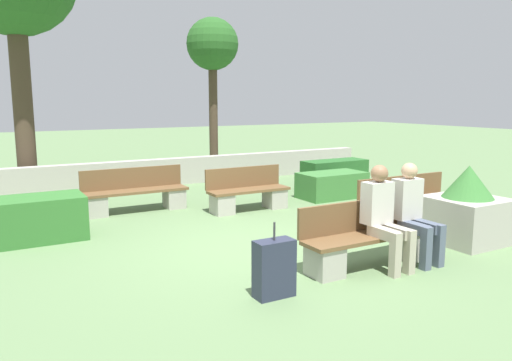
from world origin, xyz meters
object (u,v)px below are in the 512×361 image
Objects in this scene: person_seated_man at (414,208)px; person_seated_woman at (384,212)px; planter_corner_left at (467,209)px; suitcase at (274,269)px; tree_center_left at (212,48)px; bench_left_side at (136,195)px; bench_right_side at (248,195)px; bench_front at (368,242)px; bench_back at (409,206)px.

person_seated_woman is (-0.53, 0.00, 0.01)m from person_seated_man.
person_seated_woman is 1.13× the size of planter_corner_left.
suitcase is at bearing -173.91° from planter_corner_left.
tree_center_left reaches higher than planter_corner_left.
person_seated_man is 0.53m from person_seated_woman.
bench_left_side is 1.22× the size of bench_right_side.
bench_front is 0.97× the size of bench_left_side.
person_seated_man reaches higher than bench_left_side.
suitcase is at bearing -175.34° from person_seated_woman.
suitcase is at bearing -86.99° from bench_left_side.
tree_center_left is (3.33, 8.71, 3.22)m from suitcase.
planter_corner_left is (2.05, 0.11, 0.18)m from bench_front.
bench_front is at bearing 130.66° from person_seated_woman.
bench_back is at bearing 44.51° from person_seated_man.
tree_center_left is (1.74, 8.43, 3.22)m from bench_front.
bench_front is at bearing 9.87° from suitcase.
suitcase is at bearing -113.49° from bench_right_side.
planter_corner_left is (-0.03, -1.16, 0.18)m from bench_back.
planter_corner_left is (3.75, -4.49, 0.18)m from bench_left_side.
bench_left_side is at bearing 129.84° from planter_corner_left.
bench_left_side is 5.09m from person_seated_woman.
person_seated_man is (-1.44, -1.41, 0.40)m from bench_back.
suitcase is (-1.71, -0.14, -0.40)m from person_seated_woman.
bench_back is (2.08, 1.27, 0.00)m from bench_front.
person_seated_woman is at bearing -49.34° from bench_front.
tree_center_left reaches higher than bench_front.
suitcase reaches higher than bench_left_side.
bench_left_side is 2.16m from bench_right_side.
planter_corner_left is at bearing -60.96° from bench_right_side.
bench_left_side is at bearing 131.35° from bench_back.
planter_corner_left is at bearing -48.31° from bench_left_side.
bench_left_side is at bearing 154.57° from bench_right_side.
bench_left_side is 6.07m from tree_center_left.
person_seated_man is 2.28m from suitcase.
bench_right_side is 4.31m from suitcase.
planter_corner_left is 3.67m from suitcase.
bench_right_side is 1.24× the size of person_seated_man.
person_seated_woman is at bearing -151.60° from bench_back.
bench_left_side is at bearing 116.30° from person_seated_man.
bench_right_side is 0.82× the size of bench_back.
bench_front is 4.91m from bench_left_side.
person_seated_woman is at bearing -90.09° from bench_right_side.
tree_center_left is (1.09, 8.57, 2.82)m from person_seated_man.
person_seated_woman reaches higher than suitcase.
suitcase is 0.19× the size of tree_center_left.
person_seated_man is 0.99× the size of person_seated_woman.
person_seated_woman is at bearing -67.22° from bench_left_side.
planter_corner_left is at bearing 3.11° from bench_front.
person_seated_woman reaches higher than bench_back.
tree_center_left is (1.62, 8.57, 2.82)m from person_seated_woman.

